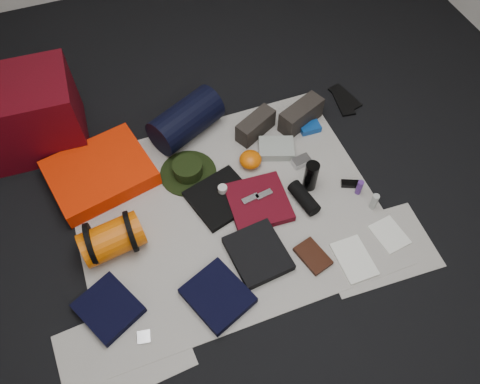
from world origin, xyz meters
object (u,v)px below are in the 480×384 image
object	(u,v)px
sleeping_pad	(100,173)
stuff_sack	(112,239)
red_cabinet	(30,114)
paperback_book	(313,256)
compact_camera	(301,161)
navy_duffel	(186,120)
water_bottle	(311,176)

from	to	relation	value
sleeping_pad	stuff_sack	size ratio (longest dim) A/B	1.76
stuff_sack	red_cabinet	bearing A→B (deg)	106.20
paperback_book	sleeping_pad	bearing A→B (deg)	120.98
sleeping_pad	paperback_book	world-z (taller)	sleeping_pad
paperback_book	compact_camera	bearing A→B (deg)	55.83
sleeping_pad	red_cabinet	bearing A→B (deg)	123.64
red_cabinet	navy_duffel	bearing A→B (deg)	-14.33
red_cabinet	navy_duffel	xyz separation A→B (m)	(0.84, -0.26, -0.10)
navy_duffel	paperback_book	distance (m)	1.09
water_bottle	navy_duffel	bearing A→B (deg)	130.17
sleeping_pad	paperback_book	bearing A→B (deg)	-43.88
compact_camera	paperback_book	size ratio (longest dim) A/B	0.58
sleeping_pad	water_bottle	distance (m)	1.18
stuff_sack	navy_duffel	world-z (taller)	navy_duffel
red_cabinet	water_bottle	bearing A→B (deg)	-29.90
water_bottle	paperback_book	xyz separation A→B (m)	(-0.17, -0.41, -0.08)
red_cabinet	compact_camera	distance (m)	1.58
water_bottle	paperback_book	bearing A→B (deg)	-112.85
red_cabinet	compact_camera	world-z (taller)	red_cabinet
compact_camera	water_bottle	bearing A→B (deg)	-106.21
sleeping_pad	compact_camera	bearing A→B (deg)	-15.50
sleeping_pad	navy_duffel	distance (m)	0.58
navy_duffel	compact_camera	distance (m)	0.72
red_cabinet	water_bottle	distance (m)	1.63
stuff_sack	water_bottle	world-z (taller)	water_bottle
stuff_sack	compact_camera	xyz separation A→B (m)	(1.13, 0.16, -0.07)
red_cabinet	sleeping_pad	size ratio (longest dim) A/B	0.98
navy_duffel	stuff_sack	bearing A→B (deg)	-159.04
navy_duffel	compact_camera	xyz separation A→B (m)	(0.55, -0.46, -0.09)
compact_camera	paperback_book	bearing A→B (deg)	-116.77
red_cabinet	sleeping_pad	bearing A→B (deg)	-53.25
compact_camera	navy_duffel	bearing A→B (deg)	132.19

